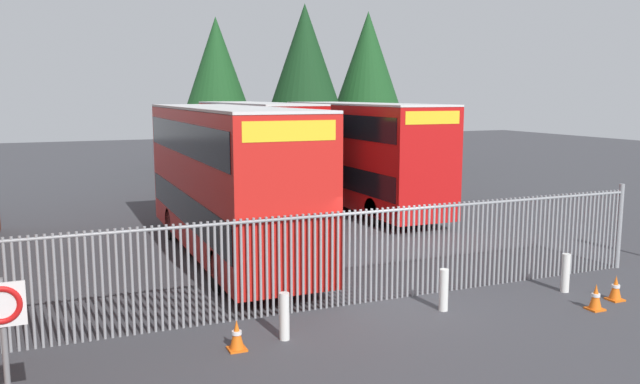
{
  "coord_description": "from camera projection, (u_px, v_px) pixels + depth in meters",
  "views": [
    {
      "loc": [
        -7.13,
        -12.8,
        4.77
      ],
      "look_at": [
        0.0,
        4.0,
        2.0
      ],
      "focal_mm": 36.15,
      "sensor_mm": 36.0,
      "label": 1
    }
  ],
  "objects": [
    {
      "name": "bollard_center_front",
      "position": [
        444.0,
        290.0,
        14.28
      ],
      "size": [
        0.2,
        0.2,
        0.95
      ],
      "primitive_type": "cylinder",
      "color": "silver",
      "rests_on": "ground"
    },
    {
      "name": "double_decker_bus_near_gate",
      "position": [
        226.0,
        175.0,
        18.83
      ],
      "size": [
        2.54,
        10.81,
        4.42
      ],
      "color": "red",
      "rests_on": "ground"
    },
    {
      "name": "palisade_fence",
      "position": [
        368.0,
        253.0,
        14.75
      ],
      "size": [
        15.68,
        0.14,
        2.35
      ],
      "color": "gray",
      "rests_on": "ground"
    },
    {
      "name": "tree_short_side",
      "position": [
        368.0,
        68.0,
        43.18
      ],
      "size": [
        5.2,
        5.2,
        10.23
      ],
      "color": "#4C3823",
      "rests_on": "ground"
    },
    {
      "name": "ground_plane",
      "position": [
        275.0,
        233.0,
        22.4
      ],
      "size": [
        100.0,
        100.0,
        0.0
      ],
      "primitive_type": "plane",
      "color": "#3D3D42"
    },
    {
      "name": "bollard_near_left",
      "position": [
        284.0,
        316.0,
        12.58
      ],
      "size": [
        0.2,
        0.2,
        0.95
      ],
      "primitive_type": "cylinder",
      "color": "silver",
      "rests_on": "ground"
    },
    {
      "name": "speed_limit_sign_post",
      "position": [
        3.0,
        325.0,
        8.45
      ],
      "size": [
        0.6,
        0.14,
        2.4
      ],
      "color": "slate",
      "rests_on": "ground"
    },
    {
      "name": "double_decker_bus_behind_fence_right",
      "position": [
        255.0,
        148.0,
        28.31
      ],
      "size": [
        2.54,
        10.81,
        4.42
      ],
      "color": "#B70C0C",
      "rests_on": "ground"
    },
    {
      "name": "traffic_cone_mid_forecourt",
      "position": [
        237.0,
        335.0,
        12.09
      ],
      "size": [
        0.34,
        0.34,
        0.59
      ],
      "color": "orange",
      "rests_on": "ground"
    },
    {
      "name": "traffic_cone_near_kerb",
      "position": [
        596.0,
        297.0,
        14.36
      ],
      "size": [
        0.34,
        0.34,
        0.59
      ],
      "color": "orange",
      "rests_on": "ground"
    },
    {
      "name": "double_decker_bus_behind_fence_left",
      "position": [
        360.0,
        151.0,
        26.74
      ],
      "size": [
        2.54,
        10.81,
        4.42
      ],
      "color": "red",
      "rests_on": "ground"
    },
    {
      "name": "bollard_near_right",
      "position": [
        565.0,
        273.0,
        15.64
      ],
      "size": [
        0.2,
        0.2,
        0.95
      ],
      "primitive_type": "cylinder",
      "color": "silver",
      "rests_on": "ground"
    },
    {
      "name": "tree_mid_row",
      "position": [
        217.0,
        72.0,
        40.52
      ],
      "size": [
        4.75,
        4.75,
        9.58
      ],
      "color": "#4C3823",
      "rests_on": "ground"
    },
    {
      "name": "traffic_cone_by_gate",
      "position": [
        616.0,
        288.0,
        15.02
      ],
      "size": [
        0.34,
        0.34,
        0.59
      ],
      "color": "orange",
      "rests_on": "ground"
    },
    {
      "name": "tree_tall_back",
      "position": [
        305.0,
        68.0,
        40.47
      ],
      "size": [
        5.52,
        5.52,
        10.38
      ],
      "color": "#4C3823",
      "rests_on": "ground"
    }
  ]
}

